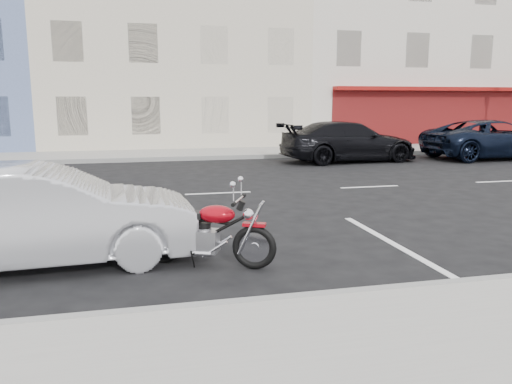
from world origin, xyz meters
TOP-DOWN VIEW (x-y plane):
  - ground at (0.00, 0.00)m, footprint 120.00×120.00m
  - sidewalk_far at (-5.00, 8.70)m, footprint 80.00×3.40m
  - curb_near at (-5.00, -7.00)m, footprint 80.00×0.12m
  - curb_far at (-5.00, 7.00)m, footprint 80.00×0.12m
  - bldg_cream at (-2.00, 16.30)m, footprint 12.00×12.00m
  - bldg_corner at (11.00, 16.30)m, footprint 14.00×12.00m
  - fire_hydrant at (12.00, 8.50)m, footprint 0.20×0.20m
  - motorcycle at (-2.37, -5.64)m, footprint 1.76×0.93m
  - sedan_silver at (-5.11, -4.84)m, footprint 4.26×1.72m
  - suv_far at (9.58, 4.99)m, footprint 5.43×2.55m
  - car_far at (3.71, 5.35)m, footprint 5.25×2.45m

SIDE VIEW (x-z plane):
  - ground at x=0.00m, z-range 0.00..0.00m
  - sidewalk_far at x=-5.00m, z-range 0.00..0.15m
  - curb_near at x=-5.00m, z-range 0.00..0.16m
  - curb_far at x=-5.00m, z-range 0.00..0.16m
  - motorcycle at x=-2.37m, z-range -0.04..0.91m
  - fire_hydrant at x=12.00m, z-range 0.17..0.89m
  - sedan_silver at x=-5.11m, z-range 0.00..1.37m
  - car_far at x=3.71m, z-range 0.00..1.48m
  - suv_far at x=9.58m, z-range 0.00..1.50m
  - bldg_cream at x=-2.00m, z-range 0.00..11.50m
  - bldg_corner at x=11.00m, z-range 0.00..12.50m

